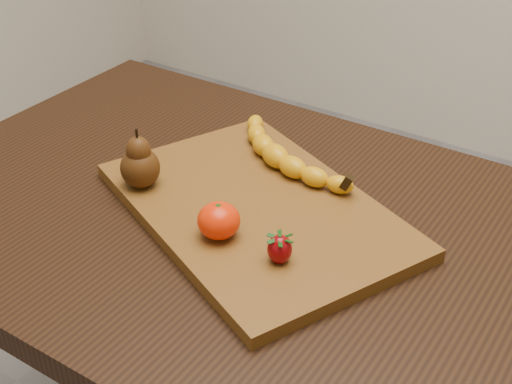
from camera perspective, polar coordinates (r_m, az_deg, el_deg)
The scene contains 6 objects.
table at distance 1.10m, azimuth -2.28°, elevation -5.50°, with size 1.00×0.70×0.76m.
cutting_board at distance 1.02m, azimuth 0.00°, elevation -1.41°, with size 0.45×0.30×0.02m, color brown.
banana at distance 1.10m, azimuth 1.57°, elevation 2.92°, with size 0.23×0.06×0.04m, color #F0AA0B, non-canonical shape.
pear at distance 1.05m, azimuth -9.33°, elevation 2.70°, with size 0.06×0.06×0.09m, color #47260B, non-canonical shape.
mandarin at distance 0.94m, azimuth -3.00°, elevation -2.30°, with size 0.06×0.06×0.05m, color #FB2B02.
strawberry at distance 0.90m, azimuth 1.91°, elevation -4.51°, with size 0.03×0.03×0.04m, color #840308, non-canonical shape.
Camera 1 is at (0.51, -0.70, 1.35)m, focal length 50.00 mm.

